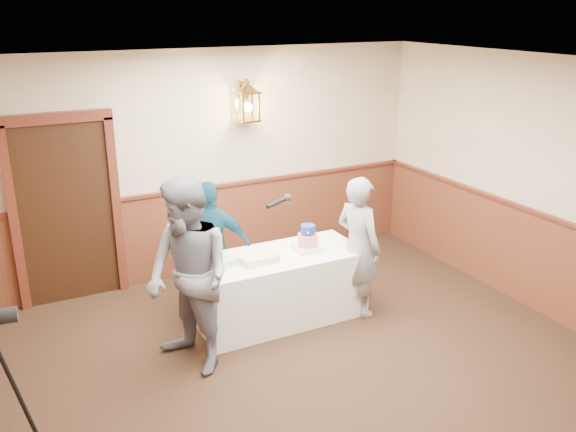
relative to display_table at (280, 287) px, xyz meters
name	(u,v)px	position (x,y,z in m)	size (l,w,h in m)	color
ground	(349,425)	(-0.31, -1.90, -0.38)	(7.00, 7.00, 0.00)	black
room_shell	(318,236)	(-0.37, -1.45, 1.15)	(6.02, 7.02, 2.81)	#BEA88E
display_table	(280,287)	(0.00, 0.00, 0.00)	(1.80, 0.80, 0.75)	white
tiered_cake	(308,240)	(0.33, -0.02, 0.49)	(0.29, 0.29, 0.29)	beige
sheet_cake_yellow	(257,258)	(-0.28, -0.05, 0.41)	(0.39, 0.29, 0.08)	#E4C088
sheet_cake_green	(221,261)	(-0.65, 0.03, 0.41)	(0.33, 0.26, 0.08)	#8AC188
interviewer	(189,277)	(-1.16, -0.47, 0.55)	(1.63, 1.07, 1.86)	slate
baker	(358,247)	(0.82, -0.27, 0.41)	(0.57, 0.38, 1.58)	gray
assistant_p	(211,247)	(-0.57, 0.54, 0.37)	(0.88, 0.37, 1.50)	navy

